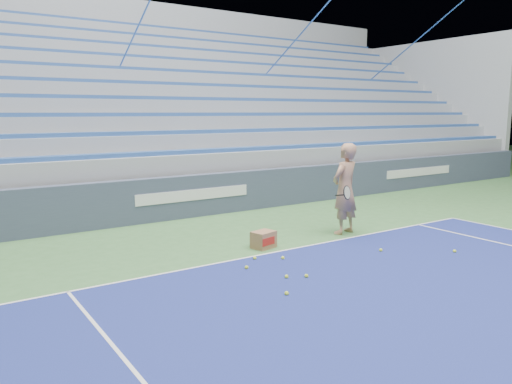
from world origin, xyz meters
The scene contains 12 objects.
sponsor_barrier centered at (0.00, 15.88, 0.55)m, with size 30.00×0.32×1.10m.
bleachers centered at (0.00, 21.60, 2.36)m, with size 31.00×9.15×7.30m.
tennis_player centered at (2.03, 12.30, 1.02)m, with size 1.02×0.94×2.05m.
ball_box centered at (-0.18, 12.31, 0.17)m, with size 0.53×0.45×0.34m.
tennis_ball_0 centered at (1.57, 10.77, 0.03)m, with size 0.07×0.07×0.07m, color #D7F131.
tennis_ball_1 centered at (-1.23, 11.32, 0.03)m, with size 0.07×0.07×0.07m, color #D7F131.
tennis_ball_2 centered at (2.71, 9.92, 0.03)m, with size 0.07×0.07×0.07m, color #D7F131.
tennis_ball_3 centered at (-0.65, 10.38, 0.03)m, with size 0.07×0.07×0.07m, color #D7F131.
tennis_ball_4 centered at (-0.95, 10.54, 0.03)m, with size 0.07×0.07×0.07m, color #D7F131.
tennis_ball_5 centered at (-0.35, 11.43, 0.03)m, with size 0.07×0.07×0.07m, color #D7F131.
tennis_ball_6 centered at (-1.42, 9.92, 0.03)m, with size 0.07×0.07×0.07m, color #D7F131.
tennis_ball_7 centered at (-0.80, 11.71, 0.03)m, with size 0.07×0.07×0.07m, color #D7F131.
Camera 1 is at (-5.78, 4.25, 2.73)m, focal length 35.00 mm.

